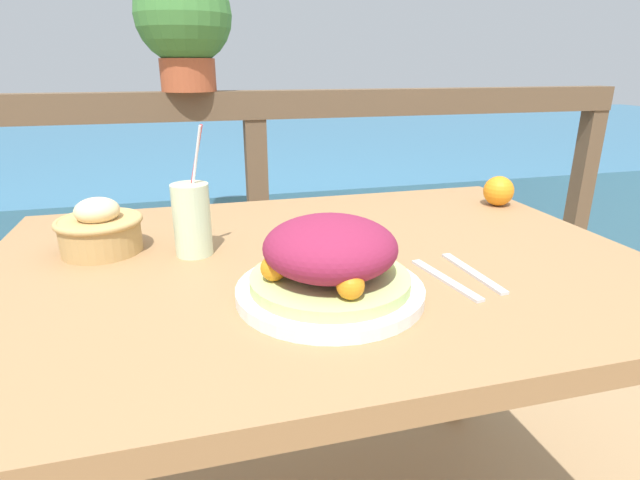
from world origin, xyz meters
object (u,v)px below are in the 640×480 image
Objects in this scene: bread_basket at (100,229)px; drink_glass at (192,219)px; potted_plant at (184,21)px; salad_plate at (330,264)px.

drink_glass is at bearing -18.92° from bread_basket.
bread_basket is at bearing 161.08° from drink_glass.
potted_plant is at bearing 88.14° from drink_glass.
drink_glass reaches higher than salad_plate.
bread_basket is at bearing 140.57° from salad_plate.
salad_plate is 0.49m from bread_basket.
potted_plant is (-0.18, 1.01, 0.41)m from salad_plate.
potted_plant is (0.02, 0.77, 0.40)m from drink_glass.
salad_plate is 1.82× the size of bread_basket.
bread_basket is 0.44× the size of potted_plant.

